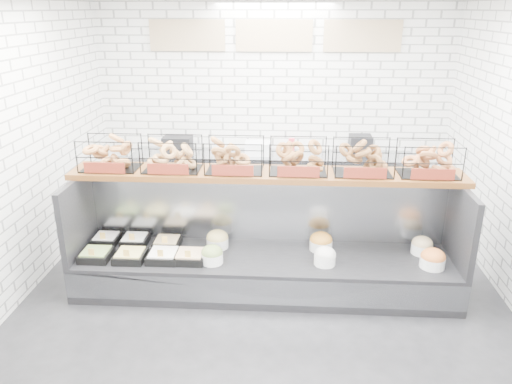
{
  "coord_description": "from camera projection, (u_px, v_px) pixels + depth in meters",
  "views": [
    {
      "loc": [
        0.21,
        -4.41,
        2.87
      ],
      "look_at": [
        -0.1,
        0.45,
        1.06
      ],
      "focal_mm": 35.0,
      "sensor_mm": 36.0,
      "label": 1
    }
  ],
  "objects": [
    {
      "name": "bagel_shelf",
      "position": [
        266.0,
        159.0,
        5.14
      ],
      "size": [
        4.1,
        0.5,
        0.4
      ],
      "color": "#4F2A10",
      "rests_on": "display_case"
    },
    {
      "name": "display_case",
      "position": [
        263.0,
        259.0,
        5.35
      ],
      "size": [
        4.0,
        0.9,
        1.2
      ],
      "color": "black",
      "rests_on": "ground"
    },
    {
      "name": "room_shell",
      "position": [
        267.0,
        93.0,
        4.99
      ],
      "size": [
        5.02,
        5.51,
        3.01
      ],
      "color": "white",
      "rests_on": "ground"
    },
    {
      "name": "ground",
      "position": [
        263.0,
        303.0,
        5.14
      ],
      "size": [
        5.5,
        5.5,
        0.0
      ],
      "primitive_type": "plane",
      "color": "black",
      "rests_on": "ground"
    },
    {
      "name": "prep_counter",
      "position": [
        271.0,
        183.0,
        7.25
      ],
      "size": [
        4.0,
        0.6,
        1.2
      ],
      "color": "#93969B",
      "rests_on": "ground"
    }
  ]
}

